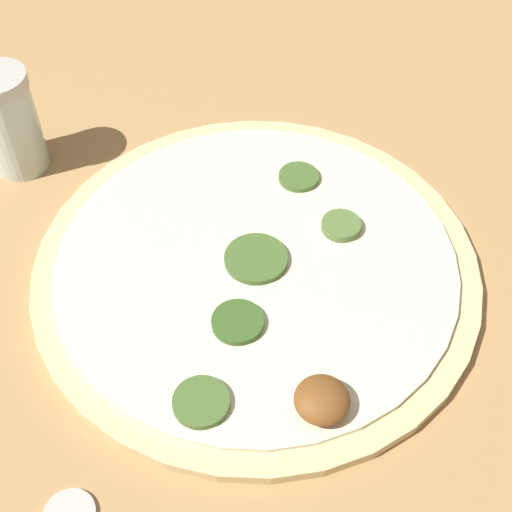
% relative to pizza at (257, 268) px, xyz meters
% --- Properties ---
extents(ground_plane, '(3.00, 3.00, 0.00)m').
position_rel_pizza_xyz_m(ground_plane, '(-0.00, -0.00, -0.01)').
color(ground_plane, tan).
extents(pizza, '(0.37, 0.37, 0.03)m').
position_rel_pizza_xyz_m(pizza, '(0.00, 0.00, 0.00)').
color(pizza, beige).
rests_on(pizza, ground_plane).
extents(spice_jar, '(0.06, 0.06, 0.10)m').
position_rel_pizza_xyz_m(spice_jar, '(-0.00, -0.26, 0.04)').
color(spice_jar, silver).
rests_on(spice_jar, ground_plane).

